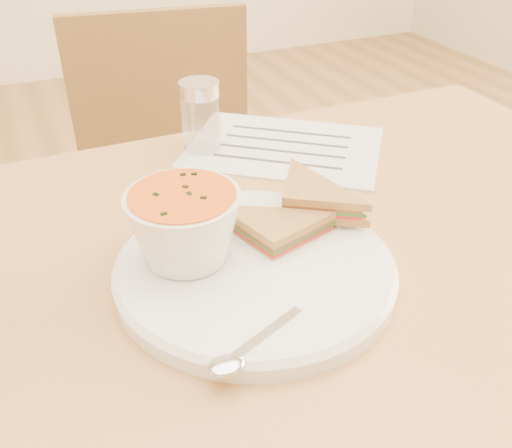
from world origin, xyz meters
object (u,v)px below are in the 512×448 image
soup_bowl (185,230)px  plate (255,270)px  chair_far (182,234)px  dining_table (302,448)px  condiment_shaker (201,117)px

soup_bowl → plate: bearing=-26.7°
chair_far → plate: size_ratio=2.94×
dining_table → chair_far: chair_far is taller
plate → soup_bowl: 0.08m
chair_far → soup_bowl: chair_far is taller
dining_table → condiment_shaker: (-0.04, 0.28, 0.43)m
dining_table → soup_bowl: soup_bowl is taller
chair_far → condiment_shaker: chair_far is taller
plate → dining_table: bearing=16.5°
plate → condiment_shaker: 0.31m
plate → chair_far: bearing=82.2°
soup_bowl → condiment_shaker: (0.11, 0.27, -0.00)m
dining_table → plate: bearing=-163.5°
dining_table → soup_bowl: bearing=177.8°
chair_far → soup_bowl: size_ratio=7.46×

